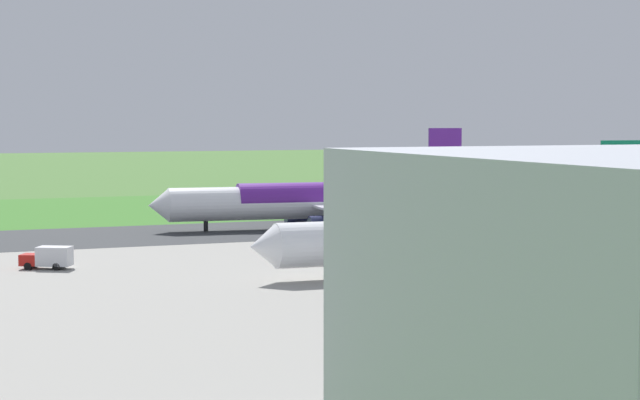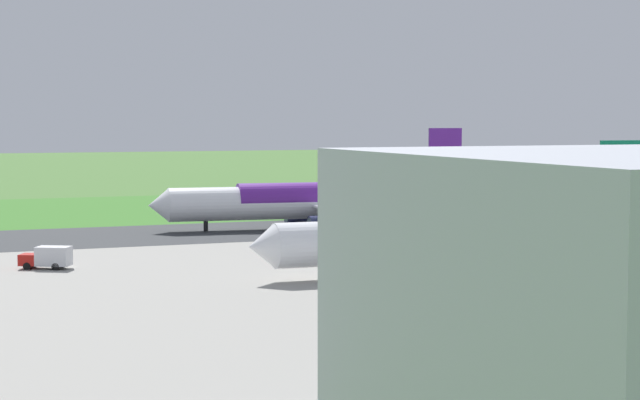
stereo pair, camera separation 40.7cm
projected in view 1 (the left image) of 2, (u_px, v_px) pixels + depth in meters
name	position (u px, v px, depth m)	size (l,w,h in m)	color
ground_plane	(391.00, 225.00, 176.17)	(800.00, 800.00, 0.00)	#477233
runway_asphalt	(391.00, 225.00, 176.16)	(600.00, 28.49, 0.06)	#2D3033
apron_concrete	(584.00, 267.00, 127.15)	(440.00, 110.00, 0.05)	gray
grass_verge_foreground	(303.00, 206.00, 214.26)	(600.00, 80.00, 0.04)	#3C782B
airliner_main	(322.00, 201.00, 171.38)	(54.14, 44.39, 15.88)	white
airliner_parked_mid	(470.00, 237.00, 121.78)	(50.72, 41.46, 14.81)	white
service_truck_baggage	(49.00, 257.00, 124.88)	(6.17, 4.75, 2.65)	#B21914
service_car_followme	(626.00, 233.00, 156.48)	(3.41, 4.57, 1.62)	gold
no_stopping_sign	(398.00, 195.00, 226.61)	(0.60, 0.10, 2.30)	slate
traffic_cone_orange	(385.00, 201.00, 223.90)	(0.40, 0.40, 0.55)	orange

